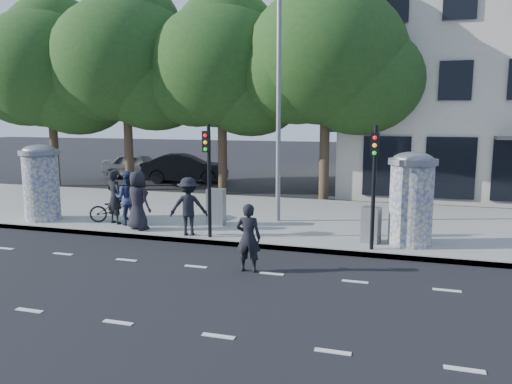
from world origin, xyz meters
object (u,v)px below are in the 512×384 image
(ad_column_right, at_px, (411,197))
(car_left, at_px, (140,166))
(traffic_pole_near, at_px, (208,169))
(cabinet_left, at_px, (216,207))
(traffic_pole_far, at_px, (374,175))
(ped_b, at_px, (115,197))
(ped_d, at_px, (189,206))
(ped_c, at_px, (128,198))
(car_mid, at_px, (185,168))
(ad_column_left, at_px, (41,181))
(street_lamp, at_px, (278,85))
(ped_a, at_px, (138,200))
(cabinet_right, at_px, (371,225))
(man_road, at_px, (248,238))
(bicycle, at_px, (115,209))

(ad_column_right, relative_size, car_left, 0.59)
(traffic_pole_near, relative_size, cabinet_left, 2.78)
(traffic_pole_far, height_order, car_left, traffic_pole_far)
(traffic_pole_near, xyz_separation_m, ped_b, (-3.79, 0.87, -1.17))
(ped_d, bearing_deg, ped_b, -31.96)
(ped_c, bearing_deg, ped_b, -13.89)
(traffic_pole_near, height_order, ped_c, traffic_pole_near)
(traffic_pole_far, relative_size, cabinet_left, 2.78)
(traffic_pole_near, height_order, traffic_pole_far, same)
(cabinet_left, bearing_deg, car_mid, 116.88)
(ad_column_left, distance_m, ad_column_right, 12.40)
(street_lamp, distance_m, ped_a, 5.99)
(traffic_pole_far, relative_size, ped_a, 1.78)
(traffic_pole_near, height_order, street_lamp, street_lamp)
(ad_column_left, height_order, ped_b, ad_column_left)
(ped_b, distance_m, car_left, 13.32)
(cabinet_right, bearing_deg, street_lamp, 163.95)
(cabinet_right, height_order, car_left, car_left)
(ped_b, bearing_deg, man_road, 171.47)
(man_road, relative_size, cabinet_right, 1.63)
(traffic_pole_near, xyz_separation_m, traffic_pole_far, (4.80, 0.00, 0.00))
(man_road, bearing_deg, car_left, -55.92)
(traffic_pole_far, bearing_deg, car_left, 138.52)
(street_lamp, xyz_separation_m, ped_b, (-5.19, -1.97, -3.73))
(ped_d, bearing_deg, bicycle, -35.34)
(ad_column_right, distance_m, man_road, 5.06)
(ad_column_right, xyz_separation_m, ped_a, (-8.38, -0.60, -0.43))
(ad_column_left, xyz_separation_m, ped_d, (5.88, -0.60, -0.49))
(traffic_pole_near, distance_m, ped_b, 4.06)
(bicycle, relative_size, cabinet_left, 1.41)
(ped_a, height_order, ped_b, ped_a)
(traffic_pole_near, distance_m, ped_d, 1.39)
(cabinet_right, bearing_deg, traffic_pole_near, -154.86)
(ad_column_right, distance_m, cabinet_left, 6.33)
(ped_a, distance_m, ped_d, 1.87)
(ped_d, distance_m, car_mid, 13.33)
(man_road, distance_m, bicycle, 6.88)
(traffic_pole_far, xyz_separation_m, ped_a, (-7.38, 0.31, -1.13))
(ad_column_left, bearing_deg, man_road, -19.62)
(cabinet_right, relative_size, car_mid, 0.22)
(street_lamp, bearing_deg, ped_d, -127.77)
(traffic_pole_near, xyz_separation_m, cabinet_left, (-0.43, 1.70, -1.47))
(ped_c, xyz_separation_m, car_mid, (-3.13, 11.29, -0.26))
(ped_b, relative_size, cabinet_left, 1.49)
(ad_column_right, bearing_deg, car_mid, 137.31)
(ad_column_right, xyz_separation_m, traffic_pole_near, (-5.80, -0.91, 0.69))
(ad_column_left, distance_m, cabinet_left, 6.29)
(traffic_pole_far, height_order, car_mid, traffic_pole_far)
(bicycle, relative_size, car_left, 0.39)
(street_lamp, distance_m, ped_b, 6.69)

